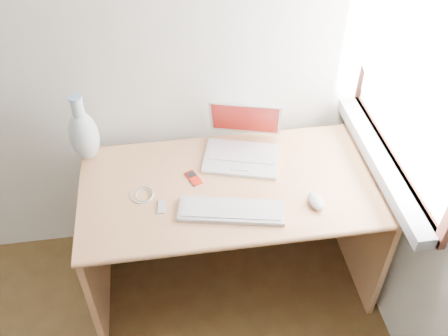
{
  "coord_description": "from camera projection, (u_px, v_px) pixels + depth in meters",
  "views": [
    {
      "loc": [
        0.76,
        -0.23,
        2.26
      ],
      "look_at": [
        0.99,
        1.35,
        0.8
      ],
      "focal_mm": 40.0,
      "sensor_mm": 36.0,
      "label": 1
    }
  ],
  "objects": [
    {
      "name": "cable_coil",
      "position": [
        142.0,
        195.0,
        2.16
      ],
      "size": [
        0.13,
        0.13,
        0.01
      ],
      "primitive_type": "torus",
      "rotation": [
        0.0,
        0.0,
        0.3
      ],
      "color": "silver",
      "rests_on": "desk"
    },
    {
      "name": "laptop",
      "position": [
        240.0,
        145.0,
        2.33
      ],
      "size": [
        0.39,
        0.37,
        0.23
      ],
      "rotation": [
        0.0,
        0.0,
        -0.28
      ],
      "color": "white",
      "rests_on": "desk"
    },
    {
      "name": "vase",
      "position": [
        84.0,
        134.0,
        2.25
      ],
      "size": [
        0.13,
        0.13,
        0.34
      ],
      "color": "white",
      "rests_on": "desk"
    },
    {
      "name": "desk",
      "position": [
        230.0,
        202.0,
        2.41
      ],
      "size": [
        1.35,
        0.68,
        0.72
      ],
      "color": "tan",
      "rests_on": "floor"
    },
    {
      "name": "window",
      "position": [
        415.0,
        64.0,
        1.88
      ],
      "size": [
        0.11,
        0.99,
        1.1
      ],
      "color": "white",
      "rests_on": "right_wall"
    },
    {
      "name": "mouse",
      "position": [
        316.0,
        201.0,
        2.11
      ],
      "size": [
        0.07,
        0.11,
        0.04
      ],
      "primitive_type": "ellipsoid",
      "rotation": [
        0.0,
        0.0,
        0.11
      ],
      "color": "white",
      "rests_on": "desk"
    },
    {
      "name": "remote",
      "position": [
        161.0,
        207.0,
        2.11
      ],
      "size": [
        0.04,
        0.08,
        0.01
      ],
      "primitive_type": "cube",
      "rotation": [
        0.0,
        0.0,
        -0.11
      ],
      "color": "silver",
      "rests_on": "desk"
    },
    {
      "name": "ipod",
      "position": [
        194.0,
        178.0,
        2.23
      ],
      "size": [
        0.08,
        0.11,
        0.01
      ],
      "rotation": [
        0.0,
        0.0,
        0.41
      ],
      "color": "#A7170B",
      "rests_on": "desk"
    },
    {
      "name": "external_keyboard",
      "position": [
        231.0,
        211.0,
        2.08
      ],
      "size": [
        0.46,
        0.22,
        0.02
      ],
      "rotation": [
        0.0,
        0.0,
        -0.21
      ],
      "color": "silver",
      "rests_on": "desk"
    }
  ]
}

